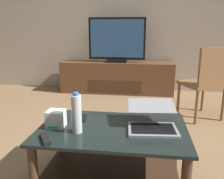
% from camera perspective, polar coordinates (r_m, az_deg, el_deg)
% --- Properties ---
extents(ground_plane, '(7.68, 7.68, 0.00)m').
position_cam_1_polar(ground_plane, '(2.23, -1.91, -15.60)').
color(ground_plane, olive).
extents(back_wall, '(6.40, 0.12, 2.80)m').
position_cam_1_polar(back_wall, '(4.44, 3.75, 18.14)').
color(back_wall, '#B2A38C').
rests_on(back_wall, ground).
extents(coffee_table, '(1.04, 0.66, 0.43)m').
position_cam_1_polar(coffee_table, '(1.78, 0.12, -13.07)').
color(coffee_table, black).
rests_on(coffee_table, ground).
extents(media_cabinet, '(1.92, 0.41, 0.54)m').
position_cam_1_polar(media_cabinet, '(4.21, 1.15, 2.88)').
color(media_cabinet, brown).
rests_on(media_cabinet, ground).
extents(television, '(0.95, 0.20, 0.74)m').
position_cam_1_polar(television, '(4.11, 1.16, 11.36)').
color(television, black).
rests_on(television, media_cabinet).
extents(dining_chair, '(0.59, 0.59, 0.89)m').
position_cam_1_polar(dining_chair, '(3.12, 21.35, 2.08)').
color(dining_chair, brown).
rests_on(dining_chair, ground).
extents(laptop, '(0.36, 0.40, 0.16)m').
position_cam_1_polar(laptop, '(1.73, 9.41, -7.00)').
color(laptop, gray).
rests_on(laptop, coffee_table).
extents(router_box, '(0.12, 0.12, 0.12)m').
position_cam_1_polar(router_box, '(1.77, -13.06, -6.74)').
color(router_box, white).
rests_on(router_box, coffee_table).
extents(water_bottle_near, '(0.07, 0.07, 0.28)m').
position_cam_1_polar(water_bottle_near, '(1.63, -8.34, -5.67)').
color(water_bottle_near, silver).
rests_on(water_bottle_near, coffee_table).
extents(cell_phone, '(0.09, 0.15, 0.01)m').
position_cam_1_polar(cell_phone, '(1.91, -7.18, -6.65)').
color(cell_phone, black).
rests_on(cell_phone, coffee_table).
extents(tv_remote, '(0.12, 0.16, 0.02)m').
position_cam_1_polar(tv_remote, '(1.60, -15.43, -11.15)').
color(tv_remote, black).
rests_on(tv_remote, coffee_table).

